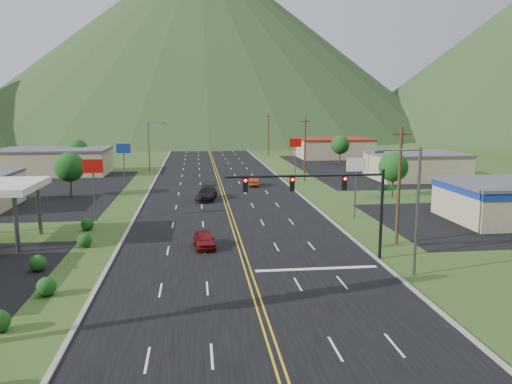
{
  "coord_description": "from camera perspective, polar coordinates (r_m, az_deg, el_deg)",
  "views": [
    {
      "loc": [
        -3.55,
        -22.0,
        11.68
      ],
      "look_at": [
        1.46,
        19.51,
        4.5
      ],
      "focal_mm": 35.0,
      "sensor_mm": 36.0,
      "label": 1
    }
  ],
  "objects": [
    {
      "name": "traffic_signal",
      "position": [
        37.9,
        8.57,
        -0.01
      ],
      "size": [
        13.1,
        0.43,
        7.0
      ],
      "color": "black",
      "rests_on": "ground"
    },
    {
      "name": "mountain_n",
      "position": [
        243.98,
        -6.26,
        16.95
      ],
      "size": [
        220.0,
        220.0,
        85.0
      ],
      "primitive_type": "cone",
      "color": "#1D3518",
      "rests_on": "ground"
    },
    {
      "name": "building_east_mid",
      "position": [
        85.34,
        17.81,
        2.87
      ],
      "size": [
        14.4,
        11.4,
        4.3
      ],
      "color": "#BEB384",
      "rests_on": "ground"
    },
    {
      "name": "utility_pole_a",
      "position": [
        43.97,
        16.02,
        0.79
      ],
      "size": [
        1.6,
        0.28,
        10.0
      ],
      "color": "#382314",
      "rests_on": "ground"
    },
    {
      "name": "pole_sign_east_a",
      "position": [
        53.08,
        11.35,
        2.38
      ],
      "size": [
        2.0,
        0.18,
        6.4
      ],
      "color": "#59595E",
      "rests_on": "ground"
    },
    {
      "name": "pole_sign_east_b",
      "position": [
        83.92,
        4.53,
        5.18
      ],
      "size": [
        2.0,
        0.18,
        6.4
      ],
      "color": "#59595E",
      "rests_on": "ground"
    },
    {
      "name": "ground",
      "position": [
        25.16,
        2.13,
        -17.93
      ],
      "size": [
        500.0,
        500.0,
        0.0
      ],
      "primitive_type": "plane",
      "color": "#2A3F16",
      "rests_on": "ground"
    },
    {
      "name": "road",
      "position": [
        25.16,
        2.13,
        -17.93
      ],
      "size": [
        20.0,
        460.0,
        0.04
      ],
      "primitive_type": "cube",
      "color": "black",
      "rests_on": "ground"
    },
    {
      "name": "utility_pole_c",
      "position": [
        118.42,
        1.42,
        6.57
      ],
      "size": [
        1.6,
        0.28,
        10.0
      ],
      "color": "#382314",
      "rests_on": "ground"
    },
    {
      "name": "building_east_far",
      "position": [
        116.74,
        8.86,
        5.0
      ],
      "size": [
        16.4,
        12.4,
        4.5
      ],
      "color": "#BEB384",
      "rests_on": "ground"
    },
    {
      "name": "car_red_far",
      "position": [
        74.23,
        -0.17,
        1.19
      ],
      "size": [
        1.93,
        4.08,
        1.29
      ],
      "primitive_type": "imported",
      "rotation": [
        0.0,
        0.0,
        2.99
      ],
      "color": "#943310",
      "rests_on": "ground"
    },
    {
      "name": "tree_west_b",
      "position": [
        96.73,
        -19.73,
        4.55
      ],
      "size": [
        3.84,
        3.84,
        5.82
      ],
      "color": "#382314",
      "rests_on": "ground"
    },
    {
      "name": "utility_pole_b",
      "position": [
        79.14,
        5.61,
        4.95
      ],
      "size": [
        1.6,
        0.28,
        10.0
      ],
      "color": "#382314",
      "rests_on": "ground"
    },
    {
      "name": "curb_east",
      "position": [
        28.43,
        23.58,
        -15.38
      ],
      "size": [
        0.3,
        460.0,
        0.14
      ],
      "primitive_type": "cube",
      "color": "gray",
      "rests_on": "ground"
    },
    {
      "name": "utility_pole_d",
      "position": [
        158.06,
        -0.69,
        7.37
      ],
      "size": [
        1.6,
        0.28,
        10.0
      ],
      "color": "#382314",
      "rests_on": "ground"
    },
    {
      "name": "pole_sign_west_a",
      "position": [
        53.45,
        -18.11,
        2.14
      ],
      "size": [
        2.0,
        0.18,
        6.4
      ],
      "color": "#59595E",
      "rests_on": "ground"
    },
    {
      "name": "tree_east_b",
      "position": [
        104.56,
        9.6,
        5.33
      ],
      "size": [
        3.84,
        3.84,
        5.82
      ],
      "color": "#382314",
      "rests_on": "ground"
    },
    {
      "name": "car_red_near",
      "position": [
        42.11,
        -5.94,
        -5.46
      ],
      "size": [
        1.99,
        4.1,
        1.35
      ],
      "primitive_type": "imported",
      "rotation": [
        0.0,
        0.0,
        0.1
      ],
      "color": "#670B0C",
      "rests_on": "ground"
    },
    {
      "name": "pole_sign_west_b",
      "position": [
        75.03,
        -14.9,
        4.35
      ],
      "size": [
        2.0,
        0.18,
        6.4
      ],
      "color": "#59595E",
      "rests_on": "ground"
    },
    {
      "name": "tree_east_a",
      "position": [
        67.51,
        15.43,
        2.76
      ],
      "size": [
        3.84,
        3.84,
        5.82
      ],
      "color": "#382314",
      "rests_on": "ground"
    },
    {
      "name": "tree_west_a",
      "position": [
        69.43,
        -20.56,
        2.68
      ],
      "size": [
        3.84,
        3.84,
        5.82
      ],
      "color": "#382314",
      "rests_on": "ground"
    },
    {
      "name": "curb_west",
      "position": [
        25.77,
        -22.02,
        -17.97
      ],
      "size": [
        0.3,
        460.0,
        0.14
      ],
      "primitive_type": "cube",
      "color": "gray",
      "rests_on": "ground"
    },
    {
      "name": "streetlight_west",
      "position": [
        92.59,
        -11.96,
        5.51
      ],
      "size": [
        3.28,
        0.25,
        9.0
      ],
      "color": "#59595E",
      "rests_on": "ground"
    },
    {
      "name": "building_west_far",
      "position": [
        93.74,
        -22.0,
        3.27
      ],
      "size": [
        18.4,
        11.4,
        4.5
      ],
      "color": "#BEB384",
      "rests_on": "ground"
    },
    {
      "name": "car_dark_mid",
      "position": [
        63.28,
        -5.65,
        -0.22
      ],
      "size": [
        3.04,
        5.68,
        1.57
      ],
      "primitive_type": "imported",
      "rotation": [
        0.0,
        0.0,
        -0.16
      ],
      "color": "black",
      "rests_on": "ground"
    },
    {
      "name": "streetlight_east",
      "position": [
        35.82,
        17.53,
        -1.17
      ],
      "size": [
        3.28,
        0.25,
        9.0
      ],
      "color": "#59595E",
      "rests_on": "ground"
    }
  ]
}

